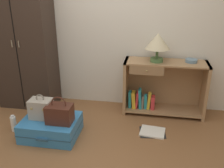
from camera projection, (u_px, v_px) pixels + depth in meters
ground_plane at (80, 161)px, 2.72m from camera, size 9.00×9.00×0.00m
back_wall at (106, 17)px, 3.58m from camera, size 6.40×0.10×2.60m
wardrobe at (24, 40)px, 3.61m from camera, size 0.81×0.47×2.00m
bookshelf at (161, 88)px, 3.59m from camera, size 1.13×0.38×0.77m
table_lamp at (158, 42)px, 3.31m from camera, size 0.32×0.32×0.39m
bowl at (191, 61)px, 3.38m from camera, size 0.16×0.16×0.04m
suitcase_large at (51, 127)px, 3.12m from camera, size 0.68×0.55×0.23m
train_case at (41, 109)px, 3.06m from camera, size 0.26×0.20×0.31m
handbag at (60, 114)px, 2.96m from camera, size 0.30×0.20×0.33m
bottle at (14, 124)px, 3.22m from camera, size 0.07×0.07×0.22m
open_book_on_floor at (152, 132)px, 3.22m from camera, size 0.35×0.30×0.02m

